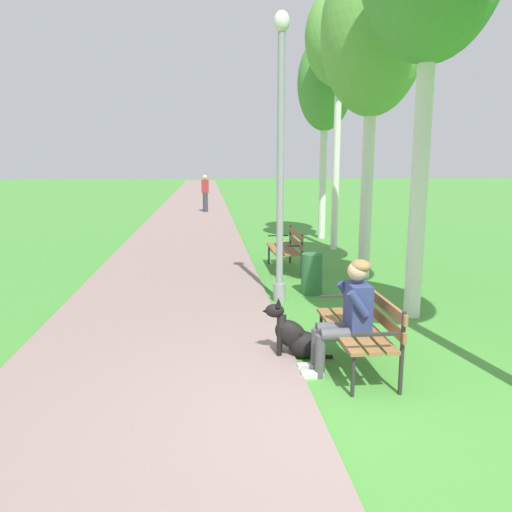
{
  "coord_description": "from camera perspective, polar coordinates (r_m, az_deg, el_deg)",
  "views": [
    {
      "loc": [
        -1.14,
        -4.01,
        2.27
      ],
      "look_at": [
        -0.44,
        3.12,
        0.9
      ],
      "focal_mm": 35.16,
      "sensor_mm": 36.0,
      "label": 1
    }
  ],
  "objects": [
    {
      "name": "birch_tree_fifth",
      "position": [
        14.99,
        7.87,
        18.73
      ],
      "size": [
        1.56,
        1.68,
        5.73
      ],
      "color": "silver",
      "rests_on": "ground"
    },
    {
      "name": "dog_black",
      "position": [
        5.91,
        4.43,
        -9.08
      ],
      "size": [
        0.83,
        0.36,
        0.71
      ],
      "color": "black",
      "rests_on": "ground"
    },
    {
      "name": "lamp_post_near",
      "position": [
        7.95,
        2.8,
        11.04
      ],
      "size": [
        0.24,
        0.24,
        4.45
      ],
      "color": "gray",
      "rests_on": "ground"
    },
    {
      "name": "birch_tree_third",
      "position": [
        10.13,
        13.19,
        23.37
      ],
      "size": [
        1.89,
        1.98,
        6.06
      ],
      "color": "silver",
      "rests_on": "ground"
    },
    {
      "name": "pedestrian_distant",
      "position": [
        22.22,
        -5.8,
        7.09
      ],
      "size": [
        0.32,
        0.22,
        1.65
      ],
      "color": "#383842",
      "rests_on": "ground"
    },
    {
      "name": "birch_tree_fourth",
      "position": [
        13.31,
        9.52,
        23.08
      ],
      "size": [
        1.7,
        1.54,
        6.36
      ],
      "color": "silver",
      "rests_on": "ground"
    },
    {
      "name": "paved_path",
      "position": [
        28.11,
        -6.95,
        6.16
      ],
      "size": [
        3.26,
        60.0,
        0.04
      ],
      "primitive_type": "cube",
      "color": "gray",
      "rests_on": "ground"
    },
    {
      "name": "litter_bin",
      "position": [
        8.67,
        6.35,
        -2.03
      ],
      "size": [
        0.36,
        0.36,
        0.7
      ],
      "primitive_type": "cylinder",
      "color": "#2D6638",
      "rests_on": "ground"
    },
    {
      "name": "park_bench_near",
      "position": [
        5.67,
        12.01,
        -7.46
      ],
      "size": [
        0.55,
        1.5,
        0.85
      ],
      "color": "olive",
      "rests_on": "ground"
    },
    {
      "name": "park_bench_mid",
      "position": [
        10.48,
        3.57,
        1.15
      ],
      "size": [
        0.55,
        1.5,
        0.85
      ],
      "color": "olive",
      "rests_on": "ground"
    },
    {
      "name": "ground_plane",
      "position": [
        4.75,
        9.47,
        -17.9
      ],
      "size": [
        120.0,
        120.0,
        0.0
      ],
      "primitive_type": "plane",
      "color": "#478E38"
    },
    {
      "name": "person_seated_on_near_bench",
      "position": [
        5.45,
        10.39,
        -6.31
      ],
      "size": [
        0.74,
        0.49,
        1.25
      ],
      "color": "#4C4C51",
      "rests_on": "ground"
    }
  ]
}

